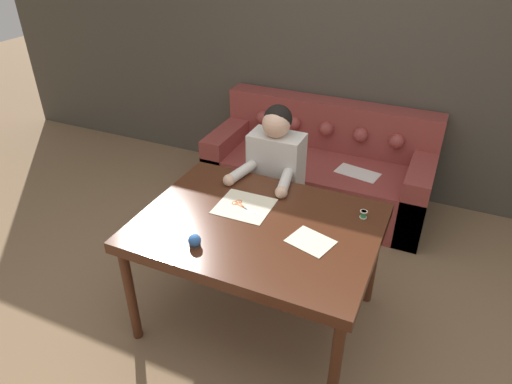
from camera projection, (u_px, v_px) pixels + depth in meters
The scene contains 10 objects.
ground_plane at pixel (273, 325), 2.98m from camera, with size 16.00×16.00×0.00m, color #846647.
wall_back at pixel (366, 50), 3.85m from camera, with size 8.00×0.06×2.60m.
dining_table at pixel (258, 232), 2.67m from camera, with size 1.38×1.04×0.77m.
couch at pixel (319, 169), 4.12m from camera, with size 1.93×0.83×0.87m.
person at pixel (275, 186), 3.30m from camera, with size 0.45×0.55×1.22m.
pattern_paper_main at pixel (244, 206), 2.78m from camera, with size 0.33×0.31×0.00m.
pattern_paper_offcut at pixel (311, 241), 2.48m from camera, with size 0.28×0.24×0.00m.
scissors at pixel (241, 206), 2.78m from camera, with size 0.22×0.15×0.01m.
thread_spool at pixel (363, 214), 2.67m from camera, with size 0.04×0.04×0.05m.
pin_cushion at pixel (195, 241), 2.44m from camera, with size 0.07×0.07×0.07m.
Camera 1 is at (0.75, -1.94, 2.31)m, focal length 32.00 mm.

